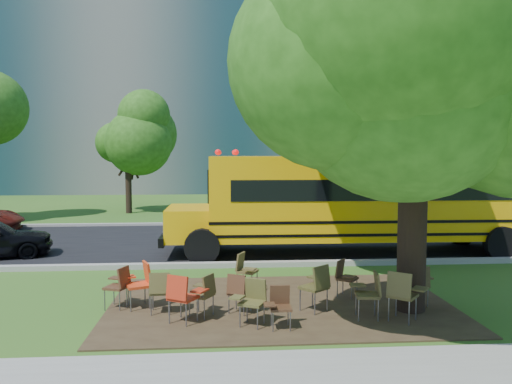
{
  "coord_description": "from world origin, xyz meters",
  "views": [
    {
      "loc": [
        -0.25,
        -10.59,
        3.13
      ],
      "look_at": [
        0.81,
        3.65,
        2.03
      ],
      "focal_mm": 35.0,
      "sensor_mm": 36.0,
      "label": 1
    }
  ],
  "objects": [
    {
      "name": "ground",
      "position": [
        0.0,
        0.0,
        0.0
      ],
      "size": [
        160.0,
        160.0,
        0.0
      ],
      "primitive_type": "plane",
      "color": "#2B5A1C",
      "rests_on": "ground"
    },
    {
      "name": "dirt_patch",
      "position": [
        1.0,
        -0.5,
        0.01
      ],
      "size": [
        7.0,
        4.5,
        0.03
      ],
      "primitive_type": "cube",
      "color": "#382819",
      "rests_on": "ground"
    },
    {
      "name": "asphalt_road",
      "position": [
        0.0,
        7.0,
        0.02
      ],
      "size": [
        80.0,
        8.0,
        0.04
      ],
      "primitive_type": "cube",
      "color": "black",
      "rests_on": "ground"
    },
    {
      "name": "kerb_near",
      "position": [
        0.0,
        3.0,
        0.07
      ],
      "size": [
        80.0,
        0.25,
        0.14
      ],
      "primitive_type": "cube",
      "color": "gray",
      "rests_on": "ground"
    },
    {
      "name": "kerb_far",
      "position": [
        0.0,
        11.1,
        0.07
      ],
      "size": [
        80.0,
        0.25,
        0.14
      ],
      "primitive_type": "cube",
      "color": "gray",
      "rests_on": "ground"
    },
    {
      "name": "building_main",
      "position": [
        -8.0,
        36.0,
        11.0
      ],
      "size": [
        38.0,
        16.0,
        22.0
      ],
      "primitive_type": "cube",
      "color": "slate",
      "rests_on": "ground"
    },
    {
      "name": "building_right",
      "position": [
        24.0,
        38.0,
        12.5
      ],
      "size": [
        30.0,
        16.0,
        25.0
      ],
      "primitive_type": "cube",
      "color": "#6E665B",
      "rests_on": "ground"
    },
    {
      "name": "bg_tree_2",
      "position": [
        -5.0,
        16.0,
        4.21
      ],
      "size": [
        4.8,
        4.8,
        6.62
      ],
      "color": "black",
      "rests_on": "ground"
    },
    {
      "name": "bg_tree_3",
      "position": [
        8.0,
        14.0,
        5.03
      ],
      "size": [
        5.6,
        5.6,
        7.84
      ],
      "color": "black",
      "rests_on": "ground"
    },
    {
      "name": "main_tree",
      "position": [
        3.53,
        -1.13,
        5.39
      ],
      "size": [
        7.2,
        7.2,
        9.0
      ],
      "color": "black",
      "rests_on": "ground"
    },
    {
      "name": "school_bus",
      "position": [
        4.95,
        4.59,
        1.77
      ],
      "size": [
        12.53,
        3.0,
        3.05
      ],
      "rotation": [
        0.0,
        0.0,
        -0.01
      ],
      "color": "#E2A307",
      "rests_on": "ground"
    },
    {
      "name": "chair_0",
      "position": [
        -1.37,
        -0.99,
        0.53
      ],
      "size": [
        0.56,
        0.51,
        0.86
      ],
      "rotation": [
        0.0,
        0.0,
        0.02
      ],
      "color": "#4F4922",
      "rests_on": "ground"
    },
    {
      "name": "chair_1",
      "position": [
        -0.92,
        -1.59,
        0.58
      ],
      "size": [
        0.79,
        0.62,
        0.94
      ],
      "rotation": [
        0.0,
        0.0,
        -0.53
      ],
      "color": "#AF2912",
      "rests_on": "ground"
    },
    {
      "name": "chair_2",
      "position": [
        -0.54,
        -1.21,
        0.52
      ],
      "size": [
        0.56,
        0.7,
        0.84
      ],
      "rotation": [
        0.0,
        0.0,
        1.06
      ],
      "color": "#4A4120",
      "rests_on": "ground"
    },
    {
      "name": "chair_3",
      "position": [
        0.33,
        -1.75,
        0.53
      ],
      "size": [
        0.71,
        0.56,
        0.86
      ],
      "rotation": [
        0.0,
        0.0,
        2.7
      ],
      "color": "brown",
      "rests_on": "ground"
    },
    {
      "name": "chair_4",
      "position": [
        0.14,
        -1.12,
        0.51
      ],
      "size": [
        0.68,
        0.54,
        0.82
      ],
      "rotation": [
        0.0,
        0.0,
        -0.49
      ],
      "color": "#4B2D1B",
      "rests_on": "ground"
    },
    {
      "name": "chair_5",
      "position": [
        0.8,
        -1.96,
        0.48
      ],
      "size": [
        0.51,
        0.45,
        0.78
      ],
      "rotation": [
        0.0,
        0.0,
        3.13
      ],
      "color": "#432918",
      "rests_on": "ground"
    },
    {
      "name": "chair_6",
      "position": [
        2.57,
        -1.55,
        0.56
      ],
      "size": [
        0.54,
        0.65,
        0.91
      ],
      "rotation": [
        0.0,
        0.0,
        1.44
      ],
      "color": "#483F1F",
      "rests_on": "ground"
    },
    {
      "name": "chair_7",
      "position": [
        3.12,
        -1.81,
        0.6
      ],
      "size": [
        0.84,
        0.66,
        0.98
      ],
      "rotation": [
        0.0,
        0.0,
        -0.7
      ],
      "color": "brown",
      "rests_on": "ground"
    },
    {
      "name": "chair_8",
      "position": [
        -2.27,
        -0.54,
        0.54
      ],
      "size": [
        0.54,
        0.69,
        0.87
      ],
      "rotation": [
        0.0,
        0.0,
        1.22
      ],
      "color": "#4A2C1A",
      "rests_on": "ground"
    },
    {
      "name": "chair_9",
      "position": [
        -1.85,
        -0.55,
        0.59
      ],
      "size": [
        0.74,
        0.65,
        0.95
      ],
      "rotation": [
        0.0,
        0.0,
        1.95
      ],
      "color": "red",
      "rests_on": "ground"
    },
    {
      "name": "chair_10",
      "position": [
        0.33,
        0.6,
        0.54
      ],
      "size": [
        0.56,
        0.71,
        0.87
      ],
      "rotation": [
        0.0,
        0.0,
        -2.0
      ],
      "color": "brown",
      "rests_on": "ground"
    },
    {
      "name": "chair_11",
      "position": [
        1.66,
        -1.08,
        0.59
      ],
      "size": [
        0.65,
        0.82,
        0.96
      ],
      "rotation": [
        0.0,
        0.0,
        0.68
      ],
      "color": "#45411E",
      "rests_on": "ground"
    },
    {
      "name": "chair_12",
      "position": [
        2.46,
        -0.13,
        0.51
      ],
      "size": [
        0.56,
        0.7,
        0.82
      ],
      "rotation": [
        0.0,
        0.0,
        4.09
      ],
      "color": "#4A2F1A",
      "rests_on": "ground"
    },
    {
      "name": "chair_13",
      "position": [
        3.82,
        -0.85,
        0.53
      ],
      "size": [
        0.58,
        0.5,
        0.86
      ],
      "rotation": [
        0.0,
        0.0,
        -0.07
      ],
      "color": "#483E1F",
      "rests_on": "ground"
    }
  ]
}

